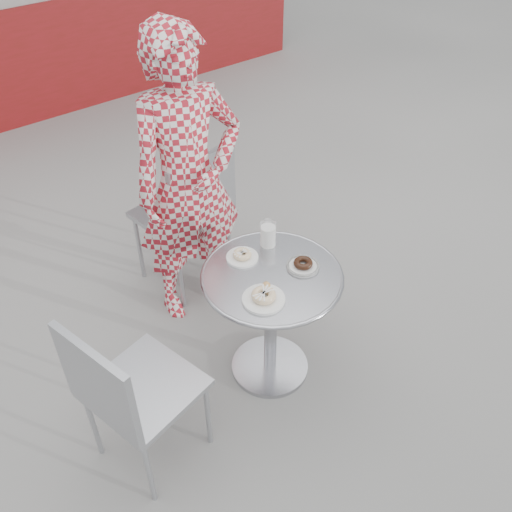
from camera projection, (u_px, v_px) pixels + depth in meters
ground at (277, 372)px, 3.06m from camera, size 60.00×60.00×0.00m
bistro_table at (271, 300)px, 2.76m from camera, size 0.67×0.67×0.68m
chair_far at (185, 240)px, 3.46m from camera, size 0.52×0.52×0.96m
chair_left at (147, 415)px, 2.54m from camera, size 0.52×0.51×0.90m
seated_person at (189, 184)px, 2.96m from camera, size 0.65×0.47×1.67m
plate_far at (242, 256)px, 2.73m from camera, size 0.16×0.16×0.04m
plate_near at (264, 296)px, 2.51m from camera, size 0.19×0.19×0.05m
plate_checker at (303, 265)px, 2.68m from camera, size 0.16×0.16×0.04m
milk_cup at (268, 235)px, 2.78m from camera, size 0.08×0.08×0.13m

